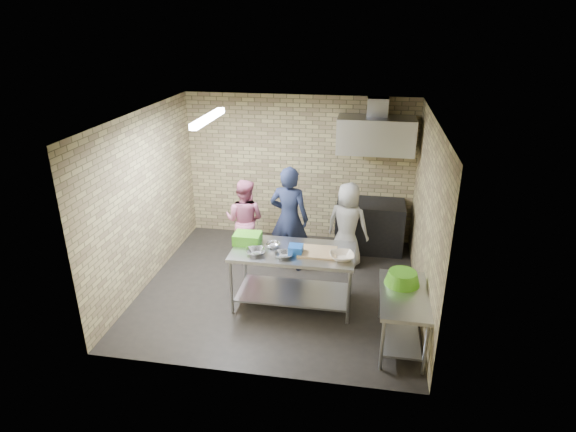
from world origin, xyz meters
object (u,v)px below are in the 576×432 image
(green_basin, at_px, (402,278))
(man_navy, at_px, (289,219))
(prep_table, at_px, (293,277))
(blue_tub, at_px, (296,250))
(bottle_green, at_px, (402,139))
(woman_pink, at_px, (245,220))
(woman_white, at_px, (347,225))
(bottle_red, at_px, (378,137))
(green_crate, at_px, (247,238))
(side_counter, at_px, (402,319))
(stove, at_px, (369,226))

(green_basin, relative_size, man_navy, 0.26)
(prep_table, bearing_deg, blue_tub, -63.43)
(bottle_green, height_order, woman_pink, bottle_green)
(blue_tub, bearing_deg, woman_white, 66.21)
(man_navy, relative_size, woman_white, 1.22)
(bottle_red, distance_m, woman_white, 1.64)
(woman_white, bearing_deg, green_basin, 129.52)
(prep_table, xyz_separation_m, green_crate, (-0.70, 0.12, 0.52))
(prep_table, bearing_deg, side_counter, -24.96)
(side_counter, distance_m, green_basin, 0.52)
(stove, height_order, woman_white, woman_white)
(man_navy, bearing_deg, blue_tub, 111.17)
(prep_table, relative_size, bottle_green, 11.66)
(green_crate, relative_size, woman_white, 0.27)
(prep_table, relative_size, bottle_red, 9.72)
(blue_tub, height_order, woman_pink, woman_pink)
(bottle_red, relative_size, man_navy, 0.10)
(woman_pink, bearing_deg, man_navy, 175.41)
(prep_table, distance_m, side_counter, 1.68)
(prep_table, xyz_separation_m, woman_pink, (-1.05, 1.27, 0.29))
(woman_pink, bearing_deg, woman_white, -167.98)
(bottle_green, distance_m, woman_pink, 3.05)
(green_crate, distance_m, bottle_red, 3.03)
(side_counter, height_order, green_crate, green_crate)
(blue_tub, relative_size, man_navy, 0.11)
(side_counter, relative_size, bottle_red, 6.67)
(stove, height_order, blue_tub, blue_tub)
(prep_table, distance_m, stove, 2.31)
(prep_table, height_order, man_navy, man_navy)
(side_counter, height_order, bottle_red, bottle_red)
(green_crate, distance_m, bottle_green, 3.28)
(blue_tub, bearing_deg, bottle_red, 65.75)
(bottle_red, bearing_deg, prep_table, -116.21)
(green_crate, height_order, bottle_red, bottle_red)
(woman_white, bearing_deg, green_crate, 57.77)
(bottle_red, height_order, bottle_green, bottle_red)
(woman_pink, bearing_deg, green_crate, 115.40)
(green_crate, relative_size, green_basin, 0.85)
(prep_table, bearing_deg, woman_white, 63.01)
(blue_tub, distance_m, bottle_green, 3.00)
(bottle_red, relative_size, woman_pink, 0.12)
(green_crate, xyz_separation_m, green_basin, (2.20, -0.58, -0.12))
(prep_table, relative_size, woman_white, 1.20)
(green_crate, distance_m, woman_pink, 1.22)
(side_counter, bearing_deg, prep_table, 155.04)
(green_basin, distance_m, woman_pink, 3.08)
(woman_pink, bearing_deg, side_counter, 151.00)
(stove, xyz_separation_m, blue_tub, (-1.02, -2.14, 0.49))
(prep_table, distance_m, woman_pink, 1.67)
(stove, relative_size, woman_white, 0.82)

